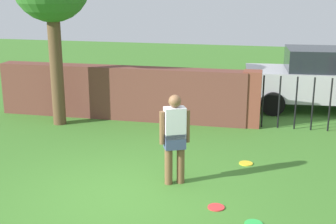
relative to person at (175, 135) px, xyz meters
name	(u,v)px	position (x,y,z in m)	size (l,w,h in m)	color
ground_plane	(123,197)	(-0.72, -0.74, -0.90)	(40.00, 40.00, 0.00)	#3D7528
brick_wall	(120,93)	(-2.22, 3.75, -0.21)	(6.56, 0.50, 1.37)	brown
person	(175,135)	(0.00, 0.00, 0.00)	(0.50, 0.35, 1.62)	brown
fence_gate	(304,102)	(2.41, 3.75, -0.20)	(2.94, 0.44, 1.40)	brown
car	(322,79)	(2.99, 5.82, -0.04)	(4.31, 2.15, 1.72)	#B7B7BC
frisbee_red	(216,207)	(0.84, -0.78, -0.89)	(0.27, 0.27, 0.02)	red
frisbee_green	(254,224)	(1.44, -1.19, -0.89)	(0.27, 0.27, 0.02)	green
frisbee_yellow	(246,163)	(1.19, 1.20, -0.89)	(0.27, 0.27, 0.02)	yellow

